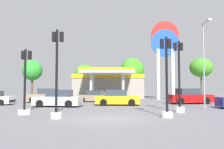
% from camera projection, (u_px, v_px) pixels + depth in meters
% --- Properties ---
extents(ground_plane, '(90.00, 90.00, 0.00)m').
position_uv_depth(ground_plane, '(108.00, 119.00, 12.74)').
color(ground_plane, slate).
rests_on(ground_plane, ground).
extents(gas_station, '(11.43, 11.32, 4.35)m').
position_uv_depth(gas_station, '(108.00, 85.00, 37.48)').
color(gas_station, gray).
rests_on(gas_station, ground).
extents(station_pole_sign, '(4.10, 0.56, 11.58)m').
position_uv_depth(station_pole_sign, '(165.00, 49.00, 33.42)').
color(station_pole_sign, white).
rests_on(station_pole_sign, ground).
extents(car_0, '(4.52, 2.43, 1.55)m').
position_uv_depth(car_0, '(58.00, 99.00, 20.73)').
color(car_0, black).
rests_on(car_0, ground).
extents(car_1, '(4.12, 2.31, 1.39)m').
position_uv_depth(car_1, '(94.00, 97.00, 27.48)').
color(car_1, black).
rests_on(car_1, ground).
extents(car_2, '(4.82, 2.58, 1.65)m').
position_uv_depth(car_2, '(189.00, 97.00, 24.48)').
color(car_2, black).
rests_on(car_2, ground).
extents(car_3, '(4.37, 2.08, 1.55)m').
position_uv_depth(car_3, '(117.00, 98.00, 22.38)').
color(car_3, black).
rests_on(car_3, ground).
extents(car_6, '(4.68, 2.38, 1.62)m').
position_uv_depth(car_6, '(47.00, 96.00, 26.84)').
color(car_6, black).
rests_on(car_6, ground).
extents(traffic_signal_0, '(0.66, 0.69, 4.78)m').
position_uv_depth(traffic_signal_0, '(167.00, 87.00, 13.39)').
color(traffic_signal_0, silver).
rests_on(traffic_signal_0, ground).
extents(traffic_signal_1, '(0.65, 0.66, 5.10)m').
position_uv_depth(traffic_signal_1, '(57.00, 82.00, 13.00)').
color(traffic_signal_1, silver).
rests_on(traffic_signal_1, ground).
extents(traffic_signal_2, '(0.65, 0.68, 5.07)m').
position_uv_depth(traffic_signal_2, '(179.00, 86.00, 16.01)').
color(traffic_signal_2, silver).
rests_on(traffic_signal_2, ground).
extents(traffic_signal_3, '(0.82, 0.82, 4.31)m').
position_uv_depth(traffic_signal_3, '(25.00, 93.00, 14.95)').
color(traffic_signal_3, silver).
rests_on(traffic_signal_3, ground).
extents(tree_0, '(3.72, 3.72, 6.93)m').
position_uv_depth(tree_0, '(32.00, 70.00, 42.67)').
color(tree_0, brown).
rests_on(tree_0, ground).
extents(tree_1, '(3.76, 3.76, 6.07)m').
position_uv_depth(tree_1, '(85.00, 75.00, 42.65)').
color(tree_1, brown).
rests_on(tree_1, ground).
extents(tree_2, '(4.53, 4.53, 7.37)m').
position_uv_depth(tree_2, '(132.00, 71.00, 43.21)').
color(tree_2, brown).
rests_on(tree_2, ground).
extents(tree_3, '(4.29, 4.29, 7.40)m').
position_uv_depth(tree_3, '(201.00, 68.00, 43.55)').
color(tree_3, brown).
rests_on(tree_3, ground).
extents(corner_streetlamp, '(0.24, 1.48, 7.17)m').
position_uv_depth(corner_streetlamp, '(205.00, 56.00, 18.55)').
color(corner_streetlamp, gray).
rests_on(corner_streetlamp, ground).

